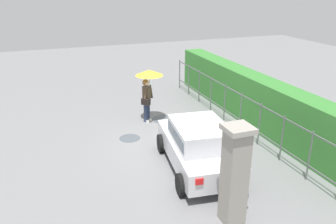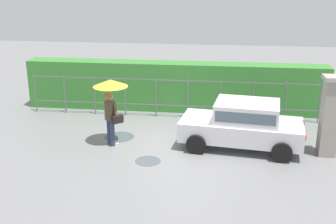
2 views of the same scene
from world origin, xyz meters
The scene contains 8 objects.
ground_plane centered at (0.00, 0.00, 0.00)m, with size 40.00×40.00×0.00m, color slate.
car centered at (1.85, -0.01, 0.80)m, with size 3.90×2.24×1.48m.
pedestrian centered at (-2.25, -0.26, 1.61)m, with size 1.07×1.07×2.10m.
gate_pillar centered at (4.30, -0.28, 1.24)m, with size 0.60×0.60×2.42m.
fence_section centered at (-0.68, 2.62, 0.83)m, with size 10.77×0.05×1.50m.
hedge_row centered at (-0.68, 3.57, 0.95)m, with size 11.72×0.90×1.90m, color #387F33.
puddle_near centered at (-0.91, -1.40, 0.00)m, with size 0.75×0.75×0.00m, color #4C545B.
puddle_far centered at (-2.18, 0.35, 0.00)m, with size 1.00×1.00×0.00m, color #4C545B.
Camera 2 is at (1.05, -12.32, 5.16)m, focal length 44.73 mm.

